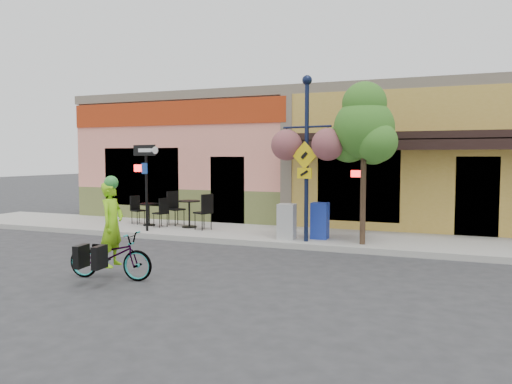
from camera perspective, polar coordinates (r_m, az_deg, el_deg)
ground at (r=12.05m, az=2.95°, el=-6.91°), size 90.00×90.00×0.00m
sidewalk at (r=13.92m, az=5.58°, el=-5.14°), size 24.00×3.00×0.15m
curb at (r=12.55m, az=3.75°, el=-6.13°), size 24.00×0.12×0.15m
building at (r=19.10m, az=10.17°, el=3.84°), size 18.20×8.20×4.50m
bicycle at (r=9.77m, az=-16.30°, el=-6.99°), size 1.76×0.79×0.89m
cyclist_rider at (r=9.68m, az=-16.10°, el=-5.01°), size 0.44×0.62×1.58m
lamp_post at (r=12.59m, az=5.80°, el=3.78°), size 1.41×0.79×4.17m
one_way_sign at (r=14.68m, az=-12.40°, el=0.43°), size 0.97×0.48×2.48m
cafe_set_left at (r=15.92m, az=-12.13°, el=-2.13°), size 1.68×1.23×0.91m
cafe_set_right at (r=15.25m, az=-7.64°, el=-2.04°), size 2.00×1.55×1.07m
newspaper_box_blue at (r=13.15m, az=7.31°, el=-3.27°), size 0.43×0.38×0.95m
newspaper_box_grey at (r=12.97m, az=3.52°, el=-3.40°), size 0.45×0.41×0.92m
street_tree at (r=12.39m, az=12.19°, el=3.30°), size 1.90×1.90×4.00m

